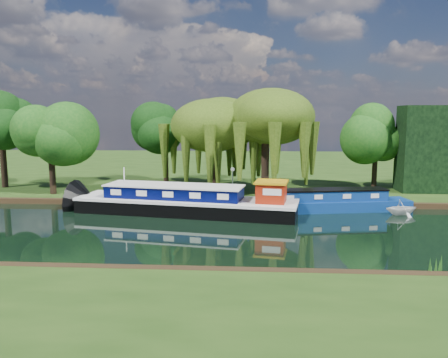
# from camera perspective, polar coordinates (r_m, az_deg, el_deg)

# --- Properties ---
(ground) EXTENTS (120.00, 120.00, 0.00)m
(ground) POSITION_cam_1_polar(r_m,az_deg,el_deg) (28.81, -0.83, -6.87)
(ground) COLOR black
(far_bank) EXTENTS (120.00, 52.00, 0.45)m
(far_bank) POSITION_cam_1_polar(r_m,az_deg,el_deg) (62.19, 1.62, 1.54)
(far_bank) COLOR #1C390F
(far_bank) RESTS_ON ground
(dutch_barge) EXTENTS (17.55, 6.63, 3.62)m
(dutch_barge) POSITION_cam_1_polar(r_m,az_deg,el_deg) (33.91, -4.77, -3.02)
(dutch_barge) COLOR black
(dutch_barge) RESTS_ON ground
(narrowboat) EXTENTS (13.19, 4.36, 1.90)m
(narrowboat) POSITION_cam_1_polar(r_m,az_deg,el_deg) (35.77, 13.54, -2.99)
(narrowboat) COLOR navy
(narrowboat) RESTS_ON ground
(red_dinghy) EXTENTS (3.36, 2.42, 0.69)m
(red_dinghy) POSITION_cam_1_polar(r_m,az_deg,el_deg) (34.85, -10.28, -4.33)
(red_dinghy) COLOR maroon
(red_dinghy) RESTS_ON ground
(white_cruiser) EXTENTS (2.86, 2.60, 1.30)m
(white_cruiser) POSITION_cam_1_polar(r_m,az_deg,el_deg) (36.17, 22.11, -4.35)
(white_cruiser) COLOR silver
(white_cruiser) RESTS_ON ground
(willow_left) EXTENTS (6.93, 6.93, 8.30)m
(willow_left) POSITION_cam_1_polar(r_m,az_deg,el_deg) (41.74, -1.14, 6.85)
(willow_left) COLOR black
(willow_left) RESTS_ON far_bank
(willow_right) EXTENTS (7.09, 7.09, 8.63)m
(willow_right) POSITION_cam_1_polar(r_m,az_deg,el_deg) (38.94, 5.47, 7.10)
(willow_right) COLOR black
(willow_right) RESTS_ON far_bank
(tree_far_left) EXTENTS (4.97, 4.97, 8.01)m
(tree_far_left) POSITION_cam_1_polar(r_m,az_deg,el_deg) (42.32, -21.77, 5.54)
(tree_far_left) COLOR black
(tree_far_left) RESTS_ON far_bank
(tree_far_back) EXTENTS (5.09, 5.09, 8.56)m
(tree_far_back) POSITION_cam_1_polar(r_m,az_deg,el_deg) (48.30, -27.11, 6.08)
(tree_far_back) COLOR black
(tree_far_back) RESTS_ON far_bank
(tree_far_mid) EXTENTS (4.74, 4.74, 7.75)m
(tree_far_mid) POSITION_cam_1_polar(r_m,az_deg,el_deg) (46.58, -7.68, 6.09)
(tree_far_mid) COLOR black
(tree_far_mid) RESTS_ON far_bank
(tree_far_right) EXTENTS (4.34, 4.34, 7.11)m
(tree_far_right) POSITION_cam_1_polar(r_m,az_deg,el_deg) (45.17, 19.25, 5.06)
(tree_far_right) COLOR black
(tree_far_right) RESTS_ON far_bank
(conifer_hedge) EXTENTS (6.00, 3.00, 8.00)m
(conifer_hedge) POSITION_cam_1_polar(r_m,az_deg,el_deg) (45.09, 25.60, 3.56)
(conifer_hedge) COLOR black
(conifer_hedge) RESTS_ON far_bank
(lamppost) EXTENTS (0.36, 0.36, 2.56)m
(lamppost) POSITION_cam_1_polar(r_m,az_deg,el_deg) (38.60, 1.12, 0.68)
(lamppost) COLOR silver
(lamppost) RESTS_ON far_bank
(mooring_posts) EXTENTS (19.16, 0.16, 1.00)m
(mooring_posts) POSITION_cam_1_polar(r_m,az_deg,el_deg) (36.82, -0.58, -2.01)
(mooring_posts) COLOR silver
(mooring_posts) RESTS_ON far_bank
(reeds_near) EXTENTS (33.70, 1.50, 1.10)m
(reeds_near) POSITION_cam_1_polar(r_m,az_deg,el_deg) (21.83, 16.14, -10.70)
(reeds_near) COLOR #1E4E14
(reeds_near) RESTS_ON ground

